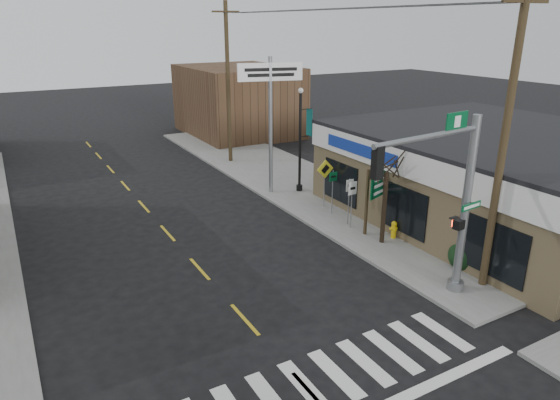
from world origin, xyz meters
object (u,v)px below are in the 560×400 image
dance_center_sign (270,93)px  utility_pole_far (228,82)px  traffic_signal_pole (452,191)px  lamp_post (301,132)px  bare_tree (388,159)px  fire_hydrant (394,229)px  guide_sign (380,191)px  utility_pole_near (504,142)px

dance_center_sign → utility_pole_far: (0.78, 7.15, -0.20)m
traffic_signal_pole → dance_center_sign: (0.27, 12.65, 1.64)m
lamp_post → bare_tree: bearing=-103.2°
fire_hydrant → utility_pole_far: (-0.82, 15.34, 4.79)m
guide_sign → fire_hydrant: bearing=-103.3°
guide_sign → lamp_post: bearing=68.9°
guide_sign → traffic_signal_pole: bearing=-128.7°
fire_hydrant → dance_center_sign: (-1.60, 8.20, 4.99)m
traffic_signal_pole → guide_sign: traffic_signal_pole is taller
guide_sign → dance_center_sign: dance_center_sign is taller
fire_hydrant → lamp_post: (-0.06, 7.59, 2.85)m
traffic_signal_pole → utility_pole_far: utility_pole_far is taller
guide_sign → utility_pole_far: bearing=72.2°
fire_hydrant → utility_pole_near: size_ratio=0.08×
traffic_signal_pole → fire_hydrant: size_ratio=8.13×
traffic_signal_pole → utility_pole_far: 19.87m
fire_hydrant → utility_pole_far: 16.09m
bare_tree → guide_sign: bearing=58.8°
dance_center_sign → utility_pole_far: utility_pole_far is taller
fire_hydrant → lamp_post: lamp_post is taller
lamp_post → traffic_signal_pole: bearing=-106.9°
guide_sign → utility_pole_far: size_ratio=0.29×
dance_center_sign → lamp_post: bearing=-7.1°
traffic_signal_pole → fire_hydrant: bearing=61.7°
traffic_signal_pole → bare_tree: (1.15, 4.37, -0.10)m
bare_tree → utility_pole_far: size_ratio=0.46×
lamp_post → bare_tree: 7.72m
fire_hydrant → utility_pole_far: size_ratio=0.08×
guide_sign → utility_pole_far: 14.82m
dance_center_sign → guide_sign: bearing=-64.2°
traffic_signal_pole → fire_hydrant: traffic_signal_pole is taller
fire_hydrant → utility_pole_far: bearing=93.0°
lamp_post → utility_pole_far: bearing=87.3°
dance_center_sign → bare_tree: size_ratio=1.55×
traffic_signal_pole → utility_pole_near: 2.38m
traffic_signal_pole → utility_pole_near: utility_pole_near is taller
traffic_signal_pole → utility_pole_near: (1.89, -0.23, 1.42)m
lamp_post → utility_pole_far: 8.02m
lamp_post → dance_center_sign: (-1.54, 0.60, 2.14)m
fire_hydrant → dance_center_sign: size_ratio=0.11×
guide_sign → lamp_post: (0.06, 6.68, 1.35)m
guide_sign → bare_tree: 2.10m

